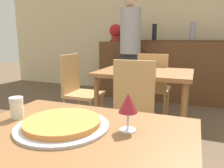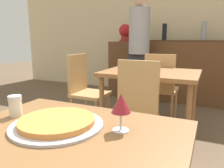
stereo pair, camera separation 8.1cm
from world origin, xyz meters
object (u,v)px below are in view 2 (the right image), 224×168
Objects in this scene: cheese_shaker at (15,106)px; person_standing at (139,46)px; chair_far_side_front at (134,107)px; pizza_tray at (57,123)px; chair_far_side_left at (85,87)px; chair_far_side_back at (161,84)px; wine_glass at (121,104)px; potted_plant at (125,32)px.

person_standing is (-0.25, 2.75, 0.20)m from cheese_shaker.
pizza_tray is (-0.01, -1.01, 0.22)m from chair_far_side_front.
chair_far_side_left is (-0.82, 0.53, 0.00)m from chair_far_side_front.
chair_far_side_left reaches higher than pizza_tray.
chair_far_side_back reaches higher than pizza_tray.
pizza_tray is (-0.01, -2.07, 0.22)m from chair_far_side_back.
chair_far_side_front is at bearing 90.00° from chair_far_side_back.
cheese_shaker is at bearing 82.33° from chair_far_side_back.
person_standing is at bearing 106.25° from wine_glass.
chair_far_side_left is at bearing 126.46° from wine_glass.
chair_far_side_front and chair_far_side_back have the same top height.
chair_far_side_back is 1.72m from potted_plant.
cheese_shaker is at bearing 175.81° from pizza_tray.
chair_far_side_back reaches higher than cheese_shaker.
potted_plant reaches higher than chair_far_side_back.
cheese_shaker is (-0.27, 0.02, 0.04)m from pizza_tray.
pizza_tray is at bearing -165.10° from wine_glass.
chair_far_side_left is at bearing 147.23° from chair_far_side_front.
wine_glass is (0.79, -2.70, -0.14)m from person_standing.
person_standing is (0.30, 1.23, 0.46)m from chair_far_side_left.
potted_plant is (-0.97, 3.30, 0.49)m from pizza_tray.
person_standing is at bearing 100.56° from pizza_tray.
chair_far_side_left is 1.90m from potted_plant.
chair_far_side_left is 5.81× the size of wine_glass.
potted_plant is at bearing 102.10° from cheese_shaker.
chair_far_side_front is 1.03m from pizza_tray.
cheese_shaker is 0.65× the size of wine_glass.
chair_far_side_back is at bearing 89.75° from pizza_tray.
chair_far_side_front is at bearing -73.37° from person_standing.
chair_far_side_back is 0.98m from chair_far_side_left.
potted_plant is (-1.24, 3.23, 0.39)m from wine_glass.
person_standing reaches higher than chair_far_side_front.
wine_glass is (0.27, 0.07, 0.10)m from pizza_tray.
cheese_shaker is (-0.28, -2.05, 0.26)m from chair_far_side_back.
wine_glass is at bearing -74.46° from chair_far_side_front.
pizza_tray is 3.47m from potted_plant.
person_standing is (-0.52, 2.77, 0.24)m from pizza_tray.
cheese_shaker is 3.38m from potted_plant.
chair_far_side_front is at bearing 105.54° from wine_glass.
chair_far_side_back is 5.81× the size of wine_glass.
chair_far_side_back is at bearing -51.36° from potted_plant.
chair_far_side_front is 8.94× the size of cheese_shaker.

